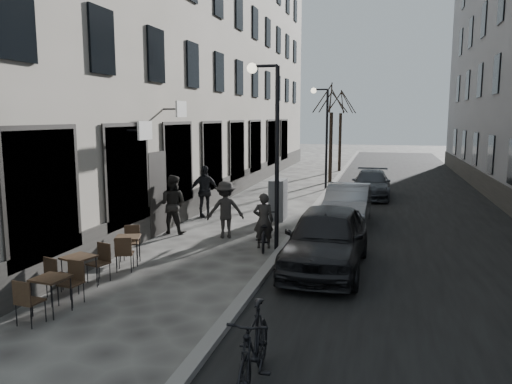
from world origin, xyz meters
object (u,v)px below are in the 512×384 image
at_px(utility_cabinet, 278,200).
at_px(bicycle, 263,231).
at_px(moped, 254,348).
at_px(bistro_set_c, 128,247).
at_px(pedestrian_mid, 226,210).
at_px(tree_near, 332,98).
at_px(tree_far, 341,102).
at_px(pedestrian_far, 204,191).
at_px(car_far, 371,184).
at_px(streetlamp_near, 271,135).
at_px(bistro_set_a, 51,291).
at_px(car_near, 326,238).
at_px(streetlamp_far, 323,127).
at_px(car_mid, 348,204).
at_px(pedestrian_near, 173,204).
at_px(bistro_set_b, 79,269).

relative_size(utility_cabinet, bicycle, 0.79).
bearing_deg(moped, bistro_set_c, 130.60).
bearing_deg(pedestrian_mid, tree_near, -119.47).
xyz_separation_m(tree_far, pedestrian_far, (-3.44, -17.16, -3.71)).
bearing_deg(car_far, streetlamp_near, -103.78).
height_order(bistro_set_a, bicycle, bicycle).
bearing_deg(utility_cabinet, moped, -80.79).
distance_m(tree_far, car_near, 22.90).
height_order(tree_near, bicycle, tree_near).
distance_m(streetlamp_near, streetlamp_far, 12.00).
bearing_deg(bicycle, car_mid, -129.66).
xyz_separation_m(tree_far, utility_cabinet, (-0.70, -16.98, -3.94)).
relative_size(car_far, moped, 2.22).
bearing_deg(bistro_set_c, pedestrian_near, 75.53).
xyz_separation_m(streetlamp_far, bistro_set_b, (-3.24, -16.22, -2.72)).
bearing_deg(streetlamp_far, car_far, -39.66).
bearing_deg(tree_near, car_far, -64.58).
distance_m(tree_far, bistro_set_a, 27.06).
xyz_separation_m(tree_near, bistro_set_b, (-3.31, -19.22, -4.22)).
height_order(pedestrian_near, pedestrian_mid, pedestrian_near).
bearing_deg(pedestrian_near, bistro_set_c, 98.59).
xyz_separation_m(streetlamp_near, car_far, (2.47, 9.95, -2.55)).
relative_size(tree_far, car_near, 1.27).
bearing_deg(bistro_set_b, pedestrian_far, 107.13).
bearing_deg(pedestrian_far, bistro_set_c, -127.05).
bearing_deg(pedestrian_mid, streetlamp_far, -120.95).
bearing_deg(car_far, car_near, -93.60).
distance_m(streetlamp_near, moped, 7.69).
relative_size(tree_near, tree_far, 1.00).
xyz_separation_m(tree_far, bistro_set_a, (-3.01, -26.55, -4.23)).
xyz_separation_m(utility_cabinet, moped, (2.00, -11.13, -0.16)).
relative_size(tree_far, moped, 3.03).
height_order(tree_near, tree_far, same).
bearing_deg(car_far, tree_far, 102.43).
height_order(pedestrian_near, car_near, pedestrian_near).
bearing_deg(bistro_set_a, car_far, 77.09).
xyz_separation_m(tree_near, pedestrian_mid, (-1.69, -14.05, -3.79)).
bearing_deg(streetlamp_near, bistro_set_c, -143.10).
distance_m(tree_near, pedestrian_mid, 14.65).
distance_m(tree_near, car_near, 17.04).
bearing_deg(pedestrian_mid, utility_cabinet, -130.50).
bearing_deg(utility_cabinet, pedestrian_mid, -108.87).
relative_size(bicycle, car_mid, 0.45).
bearing_deg(tree_near, streetlamp_far, -91.38).
height_order(streetlamp_near, tree_far, tree_far).
relative_size(bistro_set_b, utility_cabinet, 1.03).
distance_m(streetlamp_near, tree_near, 15.08).
relative_size(tree_near, pedestrian_mid, 3.28).
distance_m(bistro_set_a, bicycle, 6.23).
relative_size(pedestrian_near, car_far, 0.44).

